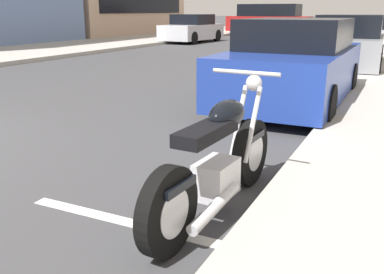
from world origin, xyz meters
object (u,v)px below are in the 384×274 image
at_px(parked_car_near_corner, 294,65).
at_px(parked_car_behind_motorcycle, 365,35).
at_px(car_opposite_curb, 192,29).
at_px(parked_motorcycle, 218,163).
at_px(parked_car_mid_block, 349,44).
at_px(crossing_truck, 269,19).

xyz_separation_m(parked_car_near_corner, parked_car_behind_motorcycle, (11.08, -0.22, -0.01)).
xyz_separation_m(parked_car_behind_motorcycle, car_opposite_curb, (2.25, 8.69, -0.02)).
relative_size(parked_motorcycle, parked_car_mid_block, 0.48).
distance_m(parked_car_near_corner, parked_car_behind_motorcycle, 11.08).
xyz_separation_m(crossing_truck, car_opposite_curb, (-8.14, 1.78, -0.38)).
bearing_deg(parked_car_mid_block, parked_car_near_corner, 174.69).
bearing_deg(parked_car_behind_motorcycle, parked_motorcycle, 177.33).
bearing_deg(parked_car_behind_motorcycle, car_opposite_curb, 71.85).
relative_size(parked_car_behind_motorcycle, car_opposite_curb, 1.02).
height_order(parked_car_near_corner, crossing_truck, crossing_truck).
xyz_separation_m(parked_car_mid_block, parked_car_behind_motorcycle, (5.64, 0.07, -0.02)).
distance_m(parked_motorcycle, car_opposite_curb, 20.06).
relative_size(parked_car_behind_motorcycle, crossing_truck, 0.77).
height_order(parked_car_mid_block, car_opposite_curb, parked_car_mid_block).
height_order(crossing_truck, car_opposite_curb, crossing_truck).
distance_m(parked_motorcycle, parked_car_mid_block, 10.06).
bearing_deg(parked_car_behind_motorcycle, parked_car_mid_block, 177.09).
relative_size(parked_car_mid_block, parked_car_behind_motorcycle, 1.04).
bearing_deg(parked_car_near_corner, parked_car_mid_block, -3.09).
bearing_deg(crossing_truck, parked_car_near_corner, 107.88).
xyz_separation_m(parked_motorcycle, car_opposite_curb, (17.95, 8.94, 0.24)).
xyz_separation_m(parked_car_mid_block, crossing_truck, (16.03, 6.98, 0.35)).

